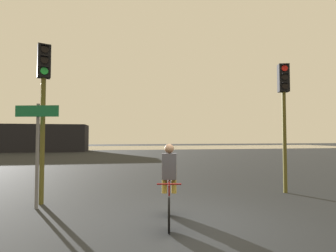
{
  "coord_description": "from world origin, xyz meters",
  "views": [
    {
      "loc": [
        -1.38,
        -5.16,
        1.77
      ],
      "look_at": [
        0.5,
        5.0,
        2.2
      ],
      "focal_mm": 28.0,
      "sensor_mm": 36.0,
      "label": 1
    }
  ],
  "objects_px": {
    "traffic_light_near_right": "(284,102)",
    "traffic_light_near_left": "(43,92)",
    "distant_building": "(26,138)",
    "cyclist": "(169,182)",
    "direction_sign_post": "(37,140)"
  },
  "relations": [
    {
      "from": "traffic_light_near_right",
      "to": "traffic_light_near_left",
      "type": "height_order",
      "value": "traffic_light_near_left"
    },
    {
      "from": "distant_building",
      "to": "cyclist",
      "type": "bearing_deg",
      "value": -67.1
    },
    {
      "from": "distant_building",
      "to": "traffic_light_near_left",
      "type": "distance_m",
      "value": 28.24
    },
    {
      "from": "traffic_light_near_right",
      "to": "cyclist",
      "type": "bearing_deg",
      "value": 43.04
    },
    {
      "from": "traffic_light_near_right",
      "to": "traffic_light_near_left",
      "type": "bearing_deg",
      "value": 16.63
    },
    {
      "from": "traffic_light_near_right",
      "to": "direction_sign_post",
      "type": "height_order",
      "value": "traffic_light_near_right"
    },
    {
      "from": "distant_building",
      "to": "traffic_light_near_left",
      "type": "bearing_deg",
      "value": -71.17
    },
    {
      "from": "cyclist",
      "to": "direction_sign_post",
      "type": "bearing_deg",
      "value": -16.76
    },
    {
      "from": "traffic_light_near_left",
      "to": "direction_sign_post",
      "type": "xyz_separation_m",
      "value": [
        -0.0,
        -0.44,
        -1.26
      ]
    },
    {
      "from": "distant_building",
      "to": "traffic_light_near_left",
      "type": "height_order",
      "value": "traffic_light_near_left"
    },
    {
      "from": "traffic_light_near_left",
      "to": "direction_sign_post",
      "type": "relative_size",
      "value": 1.63
    },
    {
      "from": "traffic_light_near_left",
      "to": "cyclist",
      "type": "bearing_deg",
      "value": 125.24
    },
    {
      "from": "distant_building",
      "to": "cyclist",
      "type": "distance_m",
      "value": 31.21
    },
    {
      "from": "traffic_light_near_right",
      "to": "cyclist",
      "type": "distance_m",
      "value": 5.1
    },
    {
      "from": "direction_sign_post",
      "to": "cyclist",
      "type": "relative_size",
      "value": 1.54
    }
  ]
}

